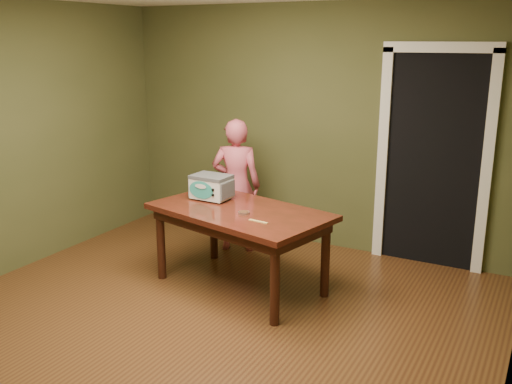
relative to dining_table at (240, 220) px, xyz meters
The scene contains 8 objects.
floor 1.25m from the dining_table, 85.83° to the right, with size 5.00×5.00×0.00m, color brown.
room_shell 1.50m from the dining_table, 85.83° to the right, with size 4.52×5.02×2.61m.
doorway 2.24m from the dining_table, 51.28° to the left, with size 1.10×0.66×2.25m.
dining_table is the anchor object (origin of this frame).
toy_oven 0.49m from the dining_table, 158.49° to the left, with size 0.39×0.27×0.24m.
baking_pan 0.19m from the dining_table, 46.02° to the right, with size 0.10×0.10×0.02m.
spatula 0.41m from the dining_table, 37.35° to the right, with size 0.18×0.03×0.01m, color tan.
child 0.99m from the dining_table, 122.13° to the left, with size 0.52×0.34×1.43m, color #C55163.
Camera 1 is at (2.37, -3.17, 2.23)m, focal length 40.00 mm.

